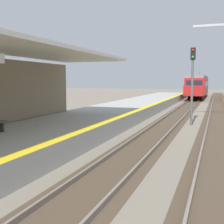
{
  "coord_description": "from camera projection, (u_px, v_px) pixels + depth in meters",
  "views": [
    {
      "loc": [
        5.11,
        2.28,
        3.02
      ],
      "look_at": [
        2.2,
        10.3,
        2.1
      ],
      "focal_mm": 46.56,
      "sensor_mm": 36.0,
      "label": 1
    }
  ],
  "objects": [
    {
      "name": "track_pair_middle",
      "position": [
        219.0,
        132.0,
        16.82
      ],
      "size": [
        2.34,
        120.0,
        0.16
      ],
      "color": "#4C3D2D",
      "rests_on": "ground"
    },
    {
      "name": "approaching_train",
      "position": [
        198.0,
        86.0,
        50.65
      ],
      "size": [
        2.93,
        19.6,
        4.76
      ],
      "color": "maroon",
      "rests_on": "ground"
    },
    {
      "name": "rail_signal_post",
      "position": [
        192.0,
        78.0,
        19.4
      ],
      "size": [
        0.32,
        0.34,
        5.2
      ],
      "color": "#4C4C4C",
      "rests_on": "ground"
    },
    {
      "name": "station_platform",
      "position": [
        66.0,
        129.0,
        15.68
      ],
      "size": [
        5.0,
        80.0,
        0.91
      ],
      "color": "#A8A8A3",
      "rests_on": "ground"
    },
    {
      "name": "track_pair_nearest_platform",
      "position": [
        161.0,
        129.0,
        17.97
      ],
      "size": [
        2.34,
        120.0,
        0.16
      ],
      "color": "#4C3D2D",
      "rests_on": "ground"
    }
  ]
}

